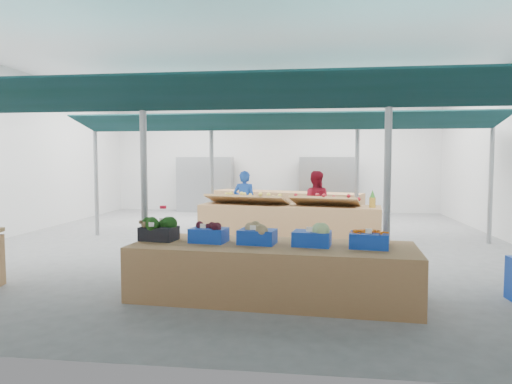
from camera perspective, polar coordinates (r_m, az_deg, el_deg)
floor at (r=10.74m, az=-0.86°, el=-6.25°), size 13.00×13.00×0.00m
hall at (r=12.02m, az=0.10°, el=7.50°), size 13.00×13.00×13.00m
pole_grid at (r=8.75m, az=2.38°, el=3.34°), size 10.00×4.60×3.00m
awnings at (r=8.79m, az=2.40°, el=9.67°), size 9.50×7.08×0.30m
back_shelving_left at (r=16.97m, az=-6.38°, el=0.89°), size 2.00×0.50×2.00m
back_shelving_right at (r=16.50m, az=8.99°, el=0.78°), size 2.00×0.50×2.00m
veg_counter at (r=6.40m, az=2.07°, el=-9.88°), size 3.96×1.57×0.75m
fruit_counter at (r=10.56m, az=4.12°, el=-4.02°), size 4.19×1.44×0.88m
far_counter at (r=14.83m, az=3.68°, el=-1.68°), size 5.01×2.60×0.89m
vendor_left at (r=11.72m, az=-1.44°, el=-1.33°), size 0.64×0.46×1.64m
vendor_right at (r=11.59m, az=7.39°, el=-1.43°), size 0.86×0.71×1.64m
crate_broccoli at (r=6.76m, az=-12.04°, el=-4.59°), size 0.55×0.44×0.35m
crate_beets at (r=6.51m, az=-5.92°, el=-5.09°), size 0.55×0.44×0.29m
crate_celeriac at (r=6.33m, az=0.16°, el=-5.21°), size 0.55×0.44×0.31m
crate_cabbage at (r=6.23m, az=6.99°, el=-5.27°), size 0.55×0.44×0.35m
crate_carrots at (r=6.23m, az=13.95°, el=-5.80°), size 0.55×0.44×0.29m
sparrow at (r=6.70m, az=-13.85°, el=-3.93°), size 0.12×0.09×0.11m
pole_ribbon at (r=8.05m, az=-11.56°, el=-2.02°), size 0.12×0.12×0.28m
apple_heap_yellow at (r=10.60m, az=-1.17°, el=-0.68°), size 2.01×1.11×0.27m
apple_heap_red at (r=10.29m, az=8.62°, el=-0.87°), size 1.62×1.02×0.27m
pineapple at (r=10.24m, az=14.35°, el=-0.88°), size 0.14×0.14×0.39m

